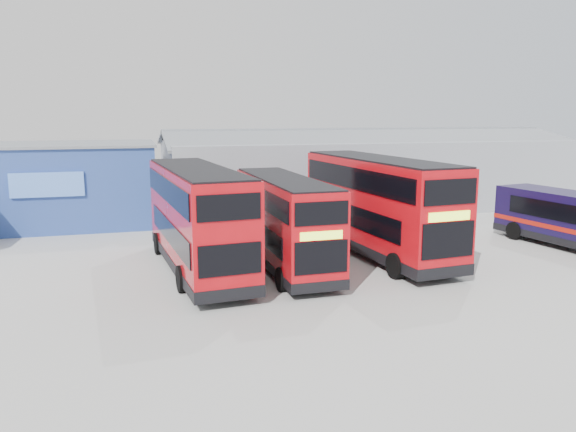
{
  "coord_description": "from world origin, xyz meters",
  "views": [
    {
      "loc": [
        -9.47,
        -20.07,
        6.94
      ],
      "look_at": [
        -2.24,
        5.46,
        2.1
      ],
      "focal_mm": 35.0,
      "sensor_mm": 36.0,
      "label": 1
    }
  ],
  "objects_px": {
    "maintenance_shed": "(364,171)",
    "double_decker_right": "(377,207)",
    "double_decker_left": "(198,220)",
    "double_decker_centre": "(284,223)",
    "office_block": "(56,184)"
  },
  "relations": [
    {
      "from": "maintenance_shed",
      "to": "double_decker_right",
      "type": "distance_m",
      "value": 16.1
    },
    {
      "from": "maintenance_shed",
      "to": "double_decker_left",
      "type": "bearing_deg",
      "value": -133.29
    },
    {
      "from": "double_decker_left",
      "to": "double_decker_right",
      "type": "relative_size",
      "value": 0.96
    },
    {
      "from": "office_block",
      "to": "double_decker_left",
      "type": "xyz_separation_m",
      "value": [
        7.31,
        -13.59,
        -0.26
      ]
    },
    {
      "from": "maintenance_shed",
      "to": "double_decker_centre",
      "type": "distance_m",
      "value": 19.34
    },
    {
      "from": "maintenance_shed",
      "to": "double_decker_centre",
      "type": "bearing_deg",
      "value": -124.06
    },
    {
      "from": "double_decker_left",
      "to": "double_decker_centre",
      "type": "height_order",
      "value": "double_decker_left"
    },
    {
      "from": "office_block",
      "to": "maintenance_shed",
      "type": "distance_m",
      "value": 22.09
    },
    {
      "from": "maintenance_shed",
      "to": "double_decker_centre",
      "type": "relative_size",
      "value": 3.1
    },
    {
      "from": "double_decker_centre",
      "to": "double_decker_right",
      "type": "height_order",
      "value": "double_decker_right"
    },
    {
      "from": "double_decker_centre",
      "to": "double_decker_right",
      "type": "distance_m",
      "value": 5.14
    },
    {
      "from": "double_decker_left",
      "to": "double_decker_centre",
      "type": "relative_size",
      "value": 1.14
    },
    {
      "from": "office_block",
      "to": "double_decker_left",
      "type": "distance_m",
      "value": 15.43
    },
    {
      "from": "office_block",
      "to": "double_decker_right",
      "type": "distance_m",
      "value": 20.79
    },
    {
      "from": "double_decker_left",
      "to": "double_decker_centre",
      "type": "xyz_separation_m",
      "value": [
        3.87,
        -0.41,
        -0.26
      ]
    }
  ]
}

